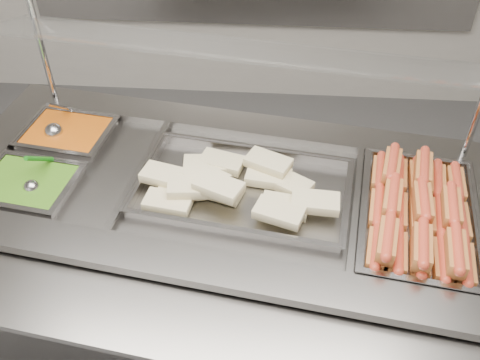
# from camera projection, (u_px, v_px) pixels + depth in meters

# --- Properties ---
(steam_counter) EXTENTS (2.16, 1.21, 0.98)m
(steam_counter) POSITION_uv_depth(u_px,v_px,m) (227.00, 269.00, 2.26)
(steam_counter) COLOR slate
(steam_counter) RESTS_ON ground
(tray_rail) EXTENTS (1.98, 0.69, 0.06)m
(tray_rail) POSITION_uv_depth(u_px,v_px,m) (179.00, 321.00, 1.56)
(tray_rail) COLOR gray
(tray_rail) RESTS_ON steam_counter
(sneeze_guard) EXTENTS (1.82, 0.59, 0.48)m
(sneeze_guard) POSITION_uv_depth(u_px,v_px,m) (240.00, 52.00, 1.84)
(sneeze_guard) COLOR #BABABE
(sneeze_guard) RESTS_ON steam_counter
(pan_hotdogs) EXTENTS (0.46, 0.65, 0.11)m
(pan_hotdogs) POSITION_uv_depth(u_px,v_px,m) (416.00, 222.00, 1.85)
(pan_hotdogs) COLOR gray
(pan_hotdogs) RESTS_ON steam_counter
(pan_wraps) EXTENTS (0.80, 0.54, 0.08)m
(pan_wraps) POSITION_uv_depth(u_px,v_px,m) (243.00, 191.00, 1.94)
(pan_wraps) COLOR gray
(pan_wraps) RESTS_ON steam_counter
(pan_beans) EXTENTS (0.36, 0.31, 0.11)m
(pan_beans) POSITION_uv_depth(u_px,v_px,m) (69.00, 140.00, 2.19)
(pan_beans) COLOR gray
(pan_beans) RESTS_ON steam_counter
(pan_peas) EXTENTS (0.36, 0.31, 0.11)m
(pan_peas) POSITION_uv_depth(u_px,v_px,m) (30.00, 191.00, 1.96)
(pan_peas) COLOR gray
(pan_peas) RESTS_ON steam_counter
(hotdogs_in_buns) EXTENTS (0.41, 0.60, 0.13)m
(hotdogs_in_buns) POSITION_uv_depth(u_px,v_px,m) (418.00, 213.00, 1.81)
(hotdogs_in_buns) COLOR #9B5320
(hotdogs_in_buns) RESTS_ON pan_hotdogs
(tortilla_wraps) EXTENTS (0.71, 0.42, 0.10)m
(tortilla_wraps) POSITION_uv_depth(u_px,v_px,m) (232.00, 185.00, 1.91)
(tortilla_wraps) COLOR #C7BB85
(tortilla_wraps) RESTS_ON pan_wraps
(ladle) EXTENTS (0.08, 0.20, 0.17)m
(ladle) POSITION_uv_depth(u_px,v_px,m) (54.00, 130.00, 2.15)
(ladle) COLOR #A6A6AB
(ladle) RESTS_ON pan_beans
(serving_spoon) EXTENTS (0.06, 0.19, 0.16)m
(serving_spoon) POSITION_uv_depth(u_px,v_px,m) (33.00, 182.00, 1.92)
(serving_spoon) COLOR #A6A6AB
(serving_spoon) RESTS_ON pan_peas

